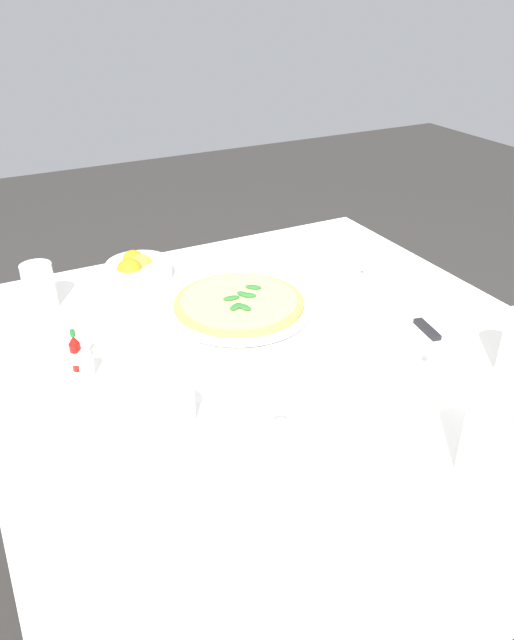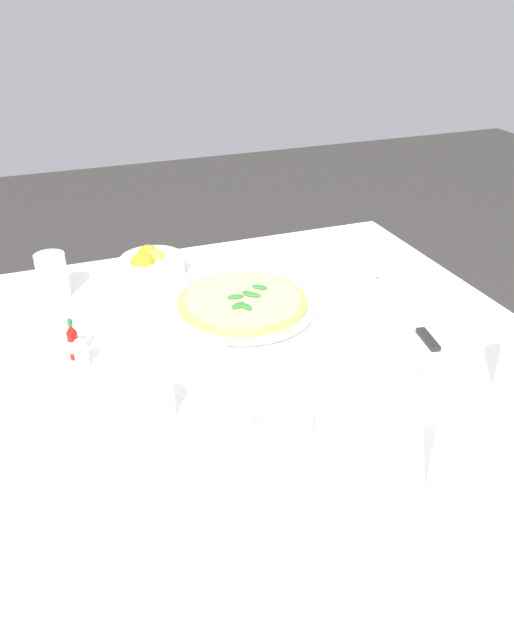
# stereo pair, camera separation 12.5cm
# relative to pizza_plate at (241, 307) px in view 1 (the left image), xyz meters

# --- Properties ---
(ground_plane) EXTENTS (8.00, 8.00, 0.00)m
(ground_plane) POSITION_rel_pizza_plate_xyz_m (-0.15, 0.00, -0.73)
(ground_plane) COLOR #33302D
(dining_table) EXTENTS (1.07, 1.07, 0.72)m
(dining_table) POSITION_rel_pizza_plate_xyz_m (-0.15, 0.00, -0.14)
(dining_table) COLOR white
(dining_table) RESTS_ON ground_plane
(pizza_plate) EXTENTS (0.30, 0.30, 0.02)m
(pizza_plate) POSITION_rel_pizza_plate_xyz_m (0.00, 0.00, 0.00)
(pizza_plate) COLOR white
(pizza_plate) RESTS_ON dining_table
(pizza) EXTENTS (0.27, 0.27, 0.02)m
(pizza) POSITION_rel_pizza_plate_xyz_m (-0.00, -0.00, 0.01)
(pizza) COLOR tan
(pizza) RESTS_ON pizza_plate
(coffee_cup_left_edge) EXTENTS (0.13, 0.13, 0.06)m
(coffee_cup_left_edge) POSITION_rel_pizza_plate_xyz_m (-0.42, 0.08, 0.02)
(coffee_cup_left_edge) COLOR white
(coffee_cup_left_edge) RESTS_ON dining_table
(coffee_cup_near_right) EXTENTS (0.13, 0.13, 0.06)m
(coffee_cup_near_right) POSITION_rel_pizza_plate_xyz_m (0.07, -0.34, 0.01)
(coffee_cup_near_right) COLOR white
(coffee_cup_near_right) RESTS_ON dining_table
(coffee_cup_far_right) EXTENTS (0.13, 0.13, 0.07)m
(coffee_cup_far_right) POSITION_rel_pizza_plate_xyz_m (-0.29, 0.26, 0.02)
(coffee_cup_far_right) COLOR white
(coffee_cup_far_right) RESTS_ON dining_table
(water_glass_near_left) EXTENTS (0.06, 0.06, 0.13)m
(water_glass_near_left) POSITION_rel_pizza_plate_xyz_m (-0.59, -0.09, 0.05)
(water_glass_near_left) COLOR white
(water_glass_near_left) RESTS_ON dining_table
(water_glass_right_edge) EXTENTS (0.07, 0.07, 0.10)m
(water_glass_right_edge) POSITION_rel_pizza_plate_xyz_m (0.21, 0.37, 0.03)
(water_glass_right_edge) COLOR white
(water_glass_right_edge) RESTS_ON dining_table
(napkin_folded) EXTENTS (0.24, 0.17, 0.02)m
(napkin_folded) POSITION_rel_pizza_plate_xyz_m (-0.22, -0.28, -0.00)
(napkin_folded) COLOR white
(napkin_folded) RESTS_ON dining_table
(dinner_knife) EXTENTS (0.20, 0.05, 0.01)m
(dinner_knife) POSITION_rel_pizza_plate_xyz_m (-0.22, -0.28, 0.01)
(dinner_knife) COLOR silver
(dinner_knife) RESTS_ON napkin_folded
(citrus_bowl) EXTENTS (0.15, 0.15, 0.07)m
(citrus_bowl) POSITION_rel_pizza_plate_xyz_m (0.25, 0.15, 0.02)
(citrus_bowl) COLOR white
(citrus_bowl) RESTS_ON dining_table
(hot_sauce_bottle) EXTENTS (0.02, 0.02, 0.08)m
(hot_sauce_bottle) POSITION_rel_pizza_plate_xyz_m (-0.06, 0.36, 0.02)
(hot_sauce_bottle) COLOR #B7140F
(hot_sauce_bottle) RESTS_ON dining_table
(salt_shaker) EXTENTS (0.03, 0.03, 0.06)m
(salt_shaker) POSITION_rel_pizza_plate_xyz_m (-0.03, 0.37, 0.01)
(salt_shaker) COLOR white
(salt_shaker) RESTS_ON dining_table
(pepper_shaker) EXTENTS (0.03, 0.03, 0.06)m
(pepper_shaker) POSITION_rel_pizza_plate_xyz_m (-0.09, 0.35, 0.01)
(pepper_shaker) COLOR white
(pepper_shaker) RESTS_ON dining_table
(menu_card) EXTENTS (0.09, 0.03, 0.06)m
(menu_card) POSITION_rel_pizza_plate_xyz_m (-0.40, -0.21, 0.02)
(menu_card) COLOR white
(menu_card) RESTS_ON dining_table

